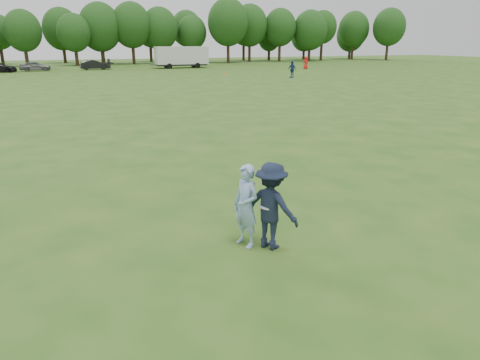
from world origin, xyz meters
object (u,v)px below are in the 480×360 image
at_px(defender, 271,206).
at_px(car_e, 35,66).
at_px(field_cone, 225,73).
at_px(thrower, 246,206).
at_px(car_f, 95,65).
at_px(cargo_trailer, 181,56).
at_px(player_far_b, 292,69).
at_px(player_far_c, 306,63).
at_px(player_far_d, 109,64).

distance_m(defender, car_e, 61.00).
bearing_deg(field_cone, thrower, -108.95).
height_order(car_f, field_cone, car_f).
xyz_separation_m(thrower, cargo_trailer, (13.62, 59.91, 0.93)).
relative_size(thrower, defender, 0.96).
distance_m(field_cone, cargo_trailer, 15.43).
relative_size(thrower, player_far_b, 0.91).
relative_size(player_far_b, cargo_trailer, 0.21).
bearing_deg(car_f, thrower, 175.01).
bearing_deg(car_e, player_far_b, -128.07).
distance_m(car_f, cargo_trailer, 12.91).
bearing_deg(player_far_c, car_f, -7.51).
xyz_separation_m(player_far_b, field_cone, (-5.38, 7.61, -0.77)).
xyz_separation_m(player_far_b, player_far_c, (9.66, 13.78, -0.02)).
height_order(defender, player_far_b, player_far_b).
height_order(player_far_c, field_cone, player_far_c).
relative_size(player_far_d, field_cone, 5.23).
relative_size(defender, car_f, 0.43).
height_order(field_cone, cargo_trailer, cargo_trailer).
distance_m(player_far_b, player_far_d, 29.21).
bearing_deg(car_e, car_f, -86.60).
relative_size(field_cone, cargo_trailer, 0.03).
bearing_deg(car_f, cargo_trailer, -96.87).
xyz_separation_m(car_f, cargo_trailer, (12.85, -0.58, 1.09)).
height_order(thrower, cargo_trailer, cargo_trailer).
bearing_deg(player_far_d, field_cone, -46.57).
xyz_separation_m(defender, cargo_trailer, (13.19, 60.18, 0.89)).
height_order(player_far_c, player_far_d, player_far_c).
bearing_deg(player_far_b, car_f, -160.69).
distance_m(player_far_b, field_cone, 9.35).
bearing_deg(defender, car_f, -35.04).
bearing_deg(player_far_d, defender, -88.03).
height_order(thrower, car_f, thrower).
relative_size(player_far_d, car_e, 0.39).
distance_m(player_far_b, player_far_c, 16.82).
relative_size(player_far_b, car_e, 0.46).
relative_size(thrower, cargo_trailer, 0.19).
relative_size(defender, car_e, 0.44).
relative_size(defender, player_far_d, 1.12).
bearing_deg(player_far_b, defender, -49.61).
height_order(player_far_b, car_e, player_far_b).
bearing_deg(car_e, defender, -171.13).
height_order(player_far_c, car_f, player_far_c).
height_order(player_far_b, cargo_trailer, cargo_trailer).
relative_size(defender, field_cone, 5.87).
distance_m(defender, player_far_c, 59.21).
xyz_separation_m(car_e, cargo_trailer, (20.76, -0.36, 1.10)).
height_order(player_far_b, field_cone, player_far_b).
height_order(player_far_d, field_cone, player_far_d).
bearing_deg(thrower, field_cone, 140.46).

